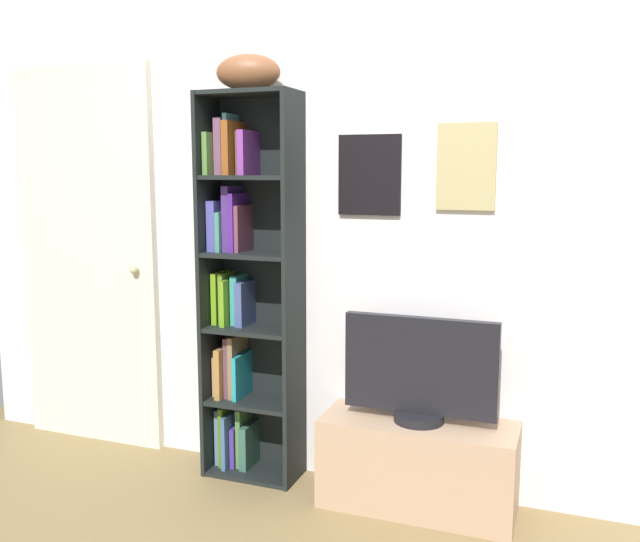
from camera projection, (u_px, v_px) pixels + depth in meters
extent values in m
cube|color=silver|center=(398.00, 231.00, 3.10)|extent=(4.80, 0.06, 2.43)
cube|color=black|center=(370.00, 175.00, 3.07)|extent=(0.29, 0.02, 0.36)
cube|color=slate|center=(369.00, 175.00, 3.06)|extent=(0.24, 0.01, 0.31)
cube|color=tan|center=(466.00, 167.00, 2.91)|extent=(0.25, 0.02, 0.37)
cube|color=#8E9DA8|center=(466.00, 167.00, 2.91)|extent=(0.20, 0.01, 0.32)
cube|color=black|center=(211.00, 287.00, 3.31)|extent=(0.02, 0.25, 1.85)
cube|color=black|center=(294.00, 293.00, 3.16)|extent=(0.02, 0.25, 1.85)
cube|color=black|center=(262.00, 286.00, 3.34)|extent=(0.46, 0.01, 1.85)
cube|color=black|center=(254.00, 471.00, 3.37)|extent=(0.42, 0.24, 0.02)
cube|color=black|center=(253.00, 401.00, 3.31)|extent=(0.42, 0.24, 0.02)
cube|color=black|center=(252.00, 329.00, 3.26)|extent=(0.42, 0.24, 0.02)
cube|color=black|center=(251.00, 255.00, 3.21)|extent=(0.42, 0.24, 0.02)
cube|color=black|center=(250.00, 177.00, 3.15)|extent=(0.42, 0.24, 0.02)
cube|color=black|center=(249.00, 93.00, 3.10)|extent=(0.42, 0.24, 0.02)
cube|color=slate|center=(224.00, 434.00, 3.45)|extent=(0.03, 0.14, 0.28)
cube|color=#50761D|center=(228.00, 433.00, 3.43)|extent=(0.02, 0.17, 0.31)
cube|color=#3E5F85|center=(232.00, 438.00, 3.41)|extent=(0.02, 0.19, 0.27)
cube|color=#453088|center=(239.00, 444.00, 3.42)|extent=(0.02, 0.15, 0.20)
cube|color=#4F8443|center=(244.00, 435.00, 3.41)|extent=(0.03, 0.14, 0.30)
cube|color=#325D4D|center=(249.00, 445.00, 3.40)|extent=(0.04, 0.16, 0.22)
cube|color=tan|center=(222.00, 374.00, 3.40)|extent=(0.03, 0.15, 0.20)
cube|color=#A6773A|center=(226.00, 371.00, 3.36)|extent=(0.03, 0.20, 0.25)
cube|color=brown|center=(233.00, 365.00, 3.37)|extent=(0.03, 0.16, 0.30)
cube|color=olive|center=(238.00, 365.00, 3.35)|extent=(0.03, 0.17, 0.31)
cube|color=teal|center=(242.00, 375.00, 3.34)|extent=(0.02, 0.18, 0.22)
cube|color=#72AF1E|center=(221.00, 297.00, 3.35)|extent=(0.03, 0.15, 0.25)
cube|color=olive|center=(227.00, 298.00, 3.34)|extent=(0.02, 0.14, 0.25)
cube|color=#679C1F|center=(230.00, 302.00, 3.31)|extent=(0.03, 0.18, 0.22)
cube|color=teal|center=(239.00, 299.00, 3.32)|extent=(0.03, 0.13, 0.24)
cube|color=#425189|center=(245.00, 303.00, 3.29)|extent=(0.04, 0.16, 0.21)
cube|color=#514FAC|center=(219.00, 225.00, 3.28)|extent=(0.04, 0.17, 0.24)
cube|color=#408273|center=(226.00, 231.00, 3.26)|extent=(0.02, 0.18, 0.19)
cube|color=#492B75|center=(233.00, 219.00, 3.25)|extent=(0.04, 0.16, 0.31)
cube|color=#4B218C|center=(239.00, 222.00, 3.24)|extent=(0.02, 0.17, 0.28)
cube|color=brown|center=(244.00, 228.00, 3.24)|extent=(0.02, 0.17, 0.22)
cube|color=#5A863B|center=(215.00, 154.00, 3.22)|extent=(0.03, 0.20, 0.20)
cube|color=#7E4F6E|center=(224.00, 147.00, 3.23)|extent=(0.04, 0.14, 0.27)
cube|color=#69B1BD|center=(231.00, 145.00, 3.22)|extent=(0.02, 0.13, 0.29)
cube|color=brown|center=(234.00, 148.00, 3.18)|extent=(0.03, 0.20, 0.25)
cube|color=brown|center=(244.00, 153.00, 3.20)|extent=(0.03, 0.13, 0.20)
cube|color=purple|center=(249.00, 153.00, 3.16)|extent=(0.03, 0.18, 0.21)
ellipsoid|color=brown|center=(248.00, 72.00, 3.08)|extent=(0.32, 0.22, 0.16)
cube|color=tan|center=(418.00, 464.00, 3.01)|extent=(0.85, 0.34, 0.40)
cube|color=#836952|center=(409.00, 480.00, 2.86)|extent=(0.77, 0.01, 0.26)
cylinder|color=black|center=(419.00, 417.00, 2.97)|extent=(0.22, 0.22, 0.04)
cube|color=black|center=(420.00, 365.00, 2.94)|extent=(0.67, 0.04, 0.43)
cube|color=#2E383F|center=(419.00, 366.00, 2.93)|extent=(0.63, 0.01, 0.39)
cube|color=silver|center=(88.00, 258.00, 3.67)|extent=(0.85, 0.04, 2.03)
cube|color=beige|center=(82.00, 183.00, 3.60)|extent=(0.55, 0.01, 0.73)
cube|color=beige|center=(90.00, 339.00, 3.73)|extent=(0.55, 0.01, 0.73)
sphere|color=tan|center=(134.00, 270.00, 3.53)|extent=(0.04, 0.04, 0.04)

